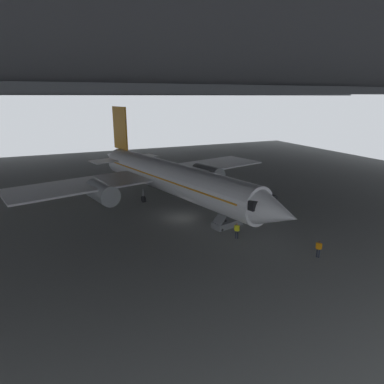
% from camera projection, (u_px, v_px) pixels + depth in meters
% --- Properties ---
extents(ground_plane, '(110.00, 110.00, 0.00)m').
position_uv_depth(ground_plane, '(188.00, 217.00, 40.20)').
color(ground_plane, slate).
extents(hangar_structure, '(121.00, 99.00, 16.10)m').
position_uv_depth(hangar_structure, '(150.00, 85.00, 48.03)').
color(hangar_structure, '#4C4F54').
rests_on(hangar_structure, ground_plane).
extents(airplane_main, '(39.04, 39.71, 12.40)m').
position_uv_depth(airplane_main, '(169.00, 177.00, 44.51)').
color(airplane_main, white).
rests_on(airplane_main, ground_plane).
extents(boarding_stairs, '(4.60, 2.42, 4.85)m').
position_uv_depth(boarding_stairs, '(229.00, 219.00, 37.26)').
color(boarding_stairs, slate).
rests_on(boarding_stairs, ground_plane).
extents(crew_worker_near_nose, '(0.39, 0.47, 1.62)m').
position_uv_depth(crew_worker_near_nose, '(319.00, 248.00, 29.84)').
color(crew_worker_near_nose, '#232838').
rests_on(crew_worker_near_nose, ground_plane).
extents(crew_worker_by_stairs, '(0.48, 0.38, 1.68)m').
position_uv_depth(crew_worker_by_stairs, '(237.00, 230.00, 33.81)').
color(crew_worker_by_stairs, '#232838').
rests_on(crew_worker_by_stairs, ground_plane).
extents(baggage_tug, '(1.58, 2.36, 0.90)m').
position_uv_depth(baggage_tug, '(154.00, 178.00, 57.13)').
color(baggage_tug, yellow).
rests_on(baggage_tug, ground_plane).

